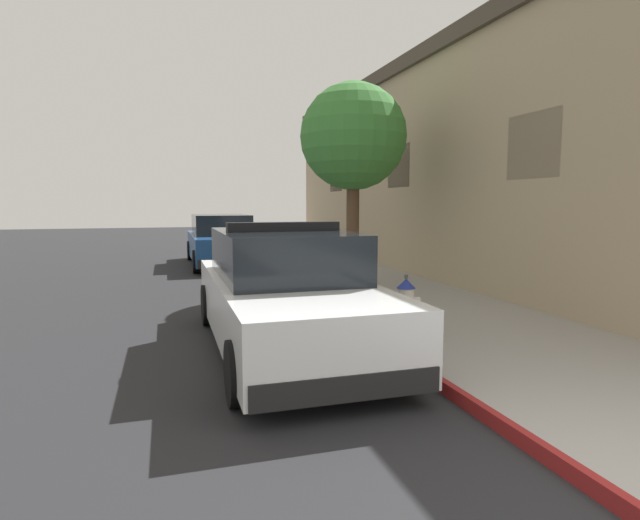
{
  "coord_description": "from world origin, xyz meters",
  "views": [
    {
      "loc": [
        -2.71,
        -1.75,
        1.94
      ],
      "look_at": [
        -0.3,
        6.19,
        1.0
      ],
      "focal_mm": 28.71,
      "sensor_mm": 36.0,
      "label": 1
    }
  ],
  "objects_px": {
    "police_cruiser": "(285,293)",
    "parked_car_silver_ahead": "(221,241)",
    "street_tree": "(353,138)",
    "fire_hydrant": "(406,302)"
  },
  "relations": [
    {
      "from": "police_cruiser",
      "to": "parked_car_silver_ahead",
      "type": "height_order",
      "value": "police_cruiser"
    },
    {
      "from": "police_cruiser",
      "to": "parked_car_silver_ahead",
      "type": "bearing_deg",
      "value": 88.96
    },
    {
      "from": "parked_car_silver_ahead",
      "to": "street_tree",
      "type": "relative_size",
      "value": 1.11
    },
    {
      "from": "police_cruiser",
      "to": "parked_car_silver_ahead",
      "type": "xyz_separation_m",
      "value": [
        0.17,
        9.57,
        -0.0
      ]
    },
    {
      "from": "police_cruiser",
      "to": "street_tree",
      "type": "xyz_separation_m",
      "value": [
        2.44,
        4.02,
        2.57
      ]
    },
    {
      "from": "fire_hydrant",
      "to": "street_tree",
      "type": "relative_size",
      "value": 0.17
    },
    {
      "from": "police_cruiser",
      "to": "street_tree",
      "type": "distance_m",
      "value": 5.36
    },
    {
      "from": "fire_hydrant",
      "to": "street_tree",
      "type": "xyz_separation_m",
      "value": [
        0.6,
        3.84,
        2.83
      ]
    },
    {
      "from": "parked_car_silver_ahead",
      "to": "street_tree",
      "type": "height_order",
      "value": "street_tree"
    },
    {
      "from": "fire_hydrant",
      "to": "street_tree",
      "type": "bearing_deg",
      "value": 81.12
    }
  ]
}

